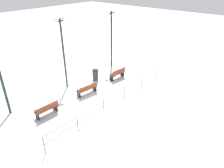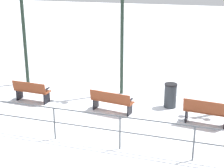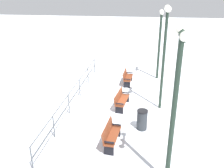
{
  "view_description": "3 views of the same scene",
  "coord_description": "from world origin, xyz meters",
  "px_view_note": "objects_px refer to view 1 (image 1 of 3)",
  "views": [
    {
      "loc": [
        -9.7,
        8.71,
        7.67
      ],
      "look_at": [
        -1.77,
        -0.64,
        1.17
      ],
      "focal_mm": 33.43,
      "sensor_mm": 36.0,
      "label": 1
    },
    {
      "loc": [
        -11.1,
        -3.51,
        5.02
      ],
      "look_at": [
        -0.94,
        -0.29,
        1.41
      ],
      "focal_mm": 54.95,
      "sensor_mm": 36.0,
      "label": 2
    },
    {
      "loc": [
        1.07,
        -11.41,
        6.01
      ],
      "look_at": [
        -0.64,
        0.88,
        0.94
      ],
      "focal_mm": 38.83,
      "sensor_mm": 36.0,
      "label": 3
    }
  ],
  "objects_px": {
    "bench_third": "(47,109)",
    "lamppost_near": "(111,33)",
    "bench_second": "(87,89)",
    "trash_bin": "(95,75)",
    "bench_nearest": "(118,73)",
    "lamppost_middle": "(62,43)"
  },
  "relations": [
    {
      "from": "bench_third",
      "to": "lamppost_near",
      "type": "relative_size",
      "value": 0.3
    },
    {
      "from": "bench_second",
      "to": "trash_bin",
      "type": "relative_size",
      "value": 1.75
    },
    {
      "from": "bench_second",
      "to": "bench_third",
      "type": "height_order",
      "value": "bench_third"
    },
    {
      "from": "lamppost_near",
      "to": "trash_bin",
      "type": "xyz_separation_m",
      "value": [
        -0.89,
        3.05,
        -2.64
      ]
    },
    {
      "from": "bench_nearest",
      "to": "lamppost_middle",
      "type": "xyz_separation_m",
      "value": [
        2.1,
        3.53,
        2.97
      ]
    },
    {
      "from": "bench_nearest",
      "to": "bench_third",
      "type": "relative_size",
      "value": 1.03
    },
    {
      "from": "bench_second",
      "to": "trash_bin",
      "type": "bearing_deg",
      "value": -52.13
    },
    {
      "from": "bench_second",
      "to": "bench_third",
      "type": "bearing_deg",
      "value": 97.11
    },
    {
      "from": "lamppost_near",
      "to": "bench_second",
      "type": "bearing_deg",
      "value": 112.0
    },
    {
      "from": "bench_second",
      "to": "lamppost_near",
      "type": "xyz_separation_m",
      "value": [
        2.03,
        -5.02,
        2.66
      ]
    },
    {
      "from": "bench_nearest",
      "to": "lamppost_near",
      "type": "distance_m",
      "value": 3.76
    },
    {
      "from": "lamppost_middle",
      "to": "trash_bin",
      "type": "distance_m",
      "value": 3.79
    },
    {
      "from": "bench_nearest",
      "to": "lamppost_near",
      "type": "height_order",
      "value": "lamppost_near"
    },
    {
      "from": "bench_third",
      "to": "lamppost_middle",
      "type": "height_order",
      "value": "lamppost_middle"
    },
    {
      "from": "bench_third",
      "to": "trash_bin",
      "type": "relative_size",
      "value": 1.58
    },
    {
      "from": "bench_third",
      "to": "trash_bin",
      "type": "xyz_separation_m",
      "value": [
        1.09,
        -5.29,
        0.02
      ]
    },
    {
      "from": "lamppost_near",
      "to": "trash_bin",
      "type": "height_order",
      "value": "lamppost_near"
    },
    {
      "from": "lamppost_near",
      "to": "trash_bin",
      "type": "bearing_deg",
      "value": 106.3
    },
    {
      "from": "bench_nearest",
      "to": "bench_third",
      "type": "xyz_separation_m",
      "value": [
        0.12,
        6.65,
        -0.03
      ]
    },
    {
      "from": "lamppost_near",
      "to": "trash_bin",
      "type": "distance_m",
      "value": 4.13
    },
    {
      "from": "bench_nearest",
      "to": "trash_bin",
      "type": "relative_size",
      "value": 1.62
    },
    {
      "from": "bench_nearest",
      "to": "lamppost_near",
      "type": "bearing_deg",
      "value": -33.3
    }
  ]
}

